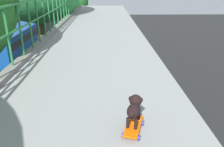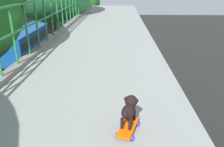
# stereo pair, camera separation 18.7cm
# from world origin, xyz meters

# --- Properties ---
(city_bus) EXTENTS (2.68, 10.96, 3.00)m
(city_bus) POSITION_xyz_m (-8.34, 25.30, 1.72)
(city_bus) COLOR navy
(city_bus) RESTS_ON ground
(roadside_tree_farthest) EXTENTS (3.70, 3.70, 7.84)m
(roadside_tree_farthest) POSITION_xyz_m (-1.91, 22.27, 5.99)
(roadside_tree_farthest) COLOR brown
(roadside_tree_farthest) RESTS_ON ground
(toy_skateboard) EXTENTS (0.30, 0.48, 0.08)m
(toy_skateboard) POSITION_xyz_m (1.90, 2.57, 6.20)
(toy_skateboard) COLOR #EA5907
(toy_skateboard) RESTS_ON overpass_deck
(small_dog) EXTENTS (0.23, 0.38, 0.31)m
(small_dog) POSITION_xyz_m (1.91, 2.64, 6.40)
(small_dog) COLOR black
(small_dog) RESTS_ON toy_skateboard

